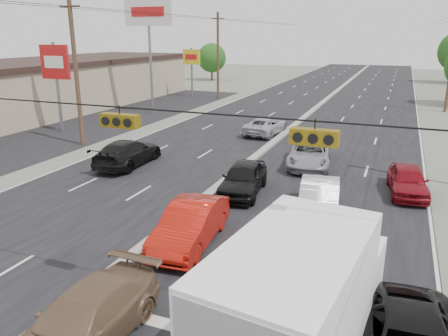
{
  "coord_description": "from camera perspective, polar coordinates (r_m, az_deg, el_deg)",
  "views": [
    {
      "loc": [
        8.13,
        -9.28,
        7.59
      ],
      "look_at": [
        1.59,
        6.94,
        2.2
      ],
      "focal_mm": 35.0,
      "sensor_mm": 36.0,
      "label": 1
    }
  ],
  "objects": [
    {
      "name": "center_median",
      "position": [
        40.81,
        10.13,
        6.28
      ],
      "size": [
        0.5,
        160.0,
        0.2
      ],
      "primitive_type": "cube",
      "color": "gray",
      "rests_on": "ground"
    },
    {
      "name": "queue_car_c",
      "position": [
        26.43,
        11.09,
        1.74
      ],
      "size": [
        3.06,
        5.47,
        1.45
      ],
      "primitive_type": "imported",
      "rotation": [
        0.0,
        0.0,
        0.13
      ],
      "color": "gray",
      "rests_on": "ground"
    },
    {
      "name": "oncoming_near",
      "position": [
        26.73,
        -12.44,
        1.95
      ],
      "size": [
        2.41,
        5.44,
        1.55
      ],
      "primitive_type": "imported",
      "rotation": [
        0.0,
        0.0,
        3.19
      ],
      "color": "black",
      "rests_on": "ground"
    },
    {
      "name": "pole_sign_mid",
      "position": [
        37.17,
        -21.16,
        12.19
      ],
      "size": [
        2.6,
        0.25,
        7.0
      ],
      "color": "slate",
      "rests_on": "ground"
    },
    {
      "name": "road_surface",
      "position": [
        40.83,
        10.13,
        6.15
      ],
      "size": [
        20.0,
        160.0,
        0.02
      ],
      "primitive_type": "cube",
      "color": "black",
      "rests_on": "ground"
    },
    {
      "name": "queue_car_e",
      "position": [
        23.16,
        22.88,
        -1.53
      ],
      "size": [
        2.19,
        4.38,
        1.43
      ],
      "primitive_type": "imported",
      "rotation": [
        0.0,
        0.0,
        0.12
      ],
      "color": "maroon",
      "rests_on": "ground"
    },
    {
      "name": "ground",
      "position": [
        14.49,
        -16.94,
        -15.3
      ],
      "size": [
        200.0,
        200.0,
        0.0
      ],
      "primitive_type": "plane",
      "color": "#606356",
      "rests_on": "ground"
    },
    {
      "name": "tree_left_far",
      "position": [
        75.65,
        -1.61,
        14.18
      ],
      "size": [
        4.8,
        4.8,
        6.12
      ],
      "color": "#382619",
      "rests_on": "ground"
    },
    {
      "name": "box_truck",
      "position": [
        10.38,
        10.01,
        -16.87
      ],
      "size": [
        3.32,
        7.27,
        3.56
      ],
      "rotation": [
        0.0,
        0.0,
        -0.13
      ],
      "color": "black",
      "rests_on": "ground"
    },
    {
      "name": "queue_car_b",
      "position": [
        19.26,
        12.31,
        -4.03
      ],
      "size": [
        2.23,
        4.84,
        1.54
      ],
      "primitive_type": "imported",
      "rotation": [
        0.0,
        0.0,
        0.13
      ],
      "color": "silver",
      "rests_on": "ground"
    },
    {
      "name": "traffic_signals",
      "position": [
        11.66,
        -13.85,
        6.27
      ],
      "size": [
        25.0,
        0.3,
        0.54
      ],
      "color": "black",
      "rests_on": "ground"
    },
    {
      "name": "red_sedan",
      "position": [
        16.43,
        -4.41,
        -7.39
      ],
      "size": [
        2.08,
        4.92,
        1.58
      ],
      "primitive_type": "imported",
      "rotation": [
        0.0,
        0.0,
        0.09
      ],
      "color": "#B2150A",
      "rests_on": "ground"
    },
    {
      "name": "utility_pole_left_c",
      "position": [
        53.48,
        -0.8,
        14.46
      ],
      "size": [
        1.6,
        0.3,
        10.0
      ],
      "color": "#422D1E",
      "rests_on": "ground"
    },
    {
      "name": "oncoming_far",
      "position": [
        34.47,
        5.46,
        5.49
      ],
      "size": [
        2.69,
        5.1,
        1.37
      ],
      "primitive_type": "imported",
      "rotation": [
        0.0,
        0.0,
        3.05
      ],
      "color": "#A9AAB1",
      "rests_on": "ground"
    },
    {
      "name": "utility_pole_left_b",
      "position": [
        31.96,
        -18.76,
        11.79
      ],
      "size": [
        1.6,
        0.3,
        10.0
      ],
      "color": "#422D1E",
      "rests_on": "ground"
    },
    {
      "name": "tan_sedan",
      "position": [
        12.08,
        -17.87,
        -18.53
      ],
      "size": [
        2.12,
        4.97,
        1.43
      ],
      "primitive_type": "imported",
      "rotation": [
        0.0,
        0.0,
        -0.02
      ],
      "color": "brown",
      "rests_on": "ground"
    },
    {
      "name": "pole_sign_billboard",
      "position": [
        43.63,
        -9.83,
        18.57
      ],
      "size": [
        5.0,
        0.25,
        11.0
      ],
      "color": "slate",
      "rests_on": "ground"
    },
    {
      "name": "queue_car_a",
      "position": [
        21.49,
        2.52,
        -1.38
      ],
      "size": [
        2.32,
        4.73,
        1.55
      ],
      "primitive_type": "imported",
      "rotation": [
        0.0,
        0.0,
        0.11
      ],
      "color": "black",
      "rests_on": "ground"
    },
    {
      "name": "strip_mall",
      "position": [
        48.66,
        -23.13,
        9.54
      ],
      "size": [
        12.0,
        42.0,
        4.6
      ],
      "primitive_type": "cube",
      "color": "tan",
      "rests_on": "ground"
    },
    {
      "name": "parking_lot",
      "position": [
        43.18,
        -14.17,
        6.48
      ],
      "size": [
        10.0,
        42.0,
        0.02
      ],
      "primitive_type": "cube",
      "color": "black",
      "rests_on": "ground"
    },
    {
      "name": "pole_sign_far",
      "position": [
        54.96,
        -4.26,
        13.76
      ],
      "size": [
        2.2,
        0.25,
        6.0
      ],
      "color": "slate",
      "rests_on": "ground"
    }
  ]
}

